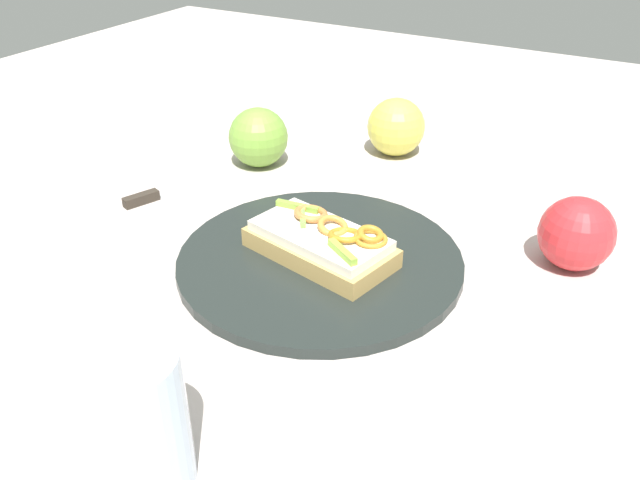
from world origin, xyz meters
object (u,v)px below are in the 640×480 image
at_px(apple_0, 576,234).
at_px(apple_1, 258,137).
at_px(knife, 155,195).
at_px(plate, 320,261).
at_px(apple_2, 396,127).
at_px(drinking_glass, 133,422).
at_px(sandwich, 322,242).

distance_m(apple_0, apple_1, 0.44).
bearing_deg(knife, plate, -75.85).
xyz_separation_m(apple_2, knife, (-0.21, -0.29, -0.04)).
bearing_deg(plate, knife, 173.03).
bearing_deg(knife, drinking_glass, -118.28).
xyz_separation_m(sandwich, knife, (-0.26, 0.03, -0.02)).
distance_m(plate, apple_0, 0.27).
xyz_separation_m(apple_0, apple_1, (-0.44, 0.05, 0.00)).
height_order(plate, sandwich, sandwich).
relative_size(sandwich, knife, 1.46).
distance_m(apple_0, apple_2, 0.34).
distance_m(plate, apple_2, 0.32).
height_order(apple_0, apple_1, apple_1).
bearing_deg(apple_0, sandwich, -150.58).
bearing_deg(plate, apple_1, 137.60).
bearing_deg(knife, apple_2, -15.24).
relative_size(plate, apple_1, 3.69).
height_order(apple_0, apple_2, apple_2).
height_order(apple_2, knife, apple_2).
xyz_separation_m(apple_2, drinking_glass, (0.08, -0.62, 0.01)).
distance_m(apple_2, knife, 0.36).
xyz_separation_m(plate, knife, (-0.26, 0.03, -0.00)).
height_order(apple_0, drinking_glass, drinking_glass).
bearing_deg(sandwich, apple_0, 41.91).
bearing_deg(apple_0, drinking_glass, -115.47).
relative_size(sandwich, drinking_glass, 1.52).
bearing_deg(knife, apple_0, -57.41).
bearing_deg(apple_1, plate, -42.40).
bearing_deg(apple_2, plate, -80.66).
distance_m(apple_1, apple_2, 0.20).
xyz_separation_m(plate, apple_0, (0.24, 0.13, 0.03)).
xyz_separation_m(sandwich, apple_0, (0.23, 0.13, 0.01)).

